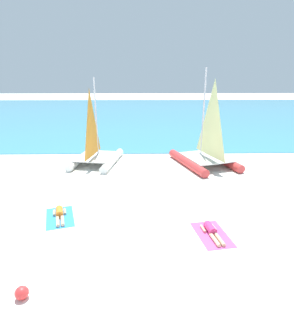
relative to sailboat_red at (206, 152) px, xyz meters
name	(u,v)px	position (x,y,z in m)	size (l,w,h in m)	color
ground_plane	(146,163)	(-3.83, 0.52, -0.90)	(120.00, 120.00, 0.00)	white
ocean_water	(144,114)	(-3.83, 22.65, -0.87)	(120.00, 40.00, 0.05)	teal
sailboat_red	(206,152)	(0.00, 0.00, 0.00)	(4.23, 5.30, 6.02)	#CC3838
sailboat_white	(95,152)	(-7.13, 0.46, -0.09)	(3.33, 4.56, 5.43)	white
towel_left	(60,217)	(-7.53, -6.83, -0.89)	(1.10, 1.90, 0.01)	#338CD8
sunbather_left	(60,214)	(-7.55, -6.77, -0.77)	(0.82, 1.54, 0.30)	orange
towel_right	(212,234)	(-1.47, -8.26, -0.89)	(1.10, 1.90, 0.01)	#D84C99
sunbather_right	(212,231)	(-1.48, -8.19, -0.77)	(0.66, 1.57, 0.30)	#D83372
beach_ball	(22,293)	(-7.32, -11.30, -0.71)	(0.37, 0.37, 0.37)	red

